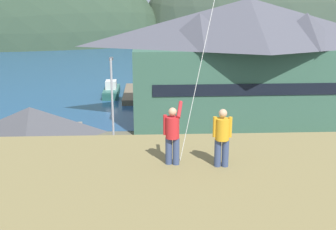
{
  "coord_description": "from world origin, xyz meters",
  "views": [
    {
      "loc": [
        -1.99,
        -20.04,
        12.0
      ],
      "look_at": [
        -0.59,
        9.0,
        4.04
      ],
      "focal_mm": 43.95,
      "sensor_mm": 36.0,
      "label": 1
    }
  ],
  "objects_px": {
    "wharf_dock": "(136,94)",
    "person_companion": "(222,136)",
    "harbor_lodge": "(247,57)",
    "storage_shed_near_lot": "(33,150)",
    "person_kite_flyer": "(172,134)",
    "parked_car_mid_row_center": "(329,204)",
    "parked_car_lone_by_shed": "(126,167)",
    "parked_car_back_row_right": "(202,161)",
    "moored_boat_wharfside": "(112,91)",
    "parking_light_pole": "(112,103)",
    "parked_car_corner_spot": "(67,220)"
  },
  "relations": [
    {
      "from": "wharf_dock",
      "to": "person_companion",
      "type": "height_order",
      "value": "person_companion"
    },
    {
      "from": "harbor_lodge",
      "to": "person_companion",
      "type": "height_order",
      "value": "harbor_lodge"
    },
    {
      "from": "storage_shed_near_lot",
      "to": "person_kite_flyer",
      "type": "bearing_deg",
      "value": -59.02
    },
    {
      "from": "wharf_dock",
      "to": "parked_car_mid_row_center",
      "type": "xyz_separation_m",
      "value": [
        11.74,
        -32.88,
        0.71
      ]
    },
    {
      "from": "storage_shed_near_lot",
      "to": "parked_car_lone_by_shed",
      "type": "height_order",
      "value": "storage_shed_near_lot"
    },
    {
      "from": "parked_car_back_row_right",
      "to": "person_kite_flyer",
      "type": "distance_m",
      "value": 17.63
    },
    {
      "from": "moored_boat_wharfside",
      "to": "parking_light_pole",
      "type": "relative_size",
      "value": 0.77
    },
    {
      "from": "parking_light_pole",
      "to": "parked_car_back_row_right",
      "type": "bearing_deg",
      "value": -27.23
    },
    {
      "from": "moored_boat_wharfside",
      "to": "parked_car_lone_by_shed",
      "type": "xyz_separation_m",
      "value": [
        3.33,
        -27.3,
        0.34
      ]
    },
    {
      "from": "parked_car_lone_by_shed",
      "to": "person_companion",
      "type": "bearing_deg",
      "value": -76.29
    },
    {
      "from": "parked_car_lone_by_shed",
      "to": "parked_car_back_row_right",
      "type": "xyz_separation_m",
      "value": [
        5.36,
        0.79,
        0.0
      ]
    },
    {
      "from": "parking_light_pole",
      "to": "person_kite_flyer",
      "type": "xyz_separation_m",
      "value": [
        3.46,
        -19.14,
        3.67
      ]
    },
    {
      "from": "storage_shed_near_lot",
      "to": "parking_light_pole",
      "type": "xyz_separation_m",
      "value": [
        4.55,
        5.79,
        1.6
      ]
    },
    {
      "from": "person_kite_flyer",
      "to": "parking_light_pole",
      "type": "bearing_deg",
      "value": 100.25
    },
    {
      "from": "person_companion",
      "to": "parked_car_back_row_right",
      "type": "bearing_deg",
      "value": 84.14
    },
    {
      "from": "wharf_dock",
      "to": "parked_car_back_row_right",
      "type": "bearing_deg",
      "value": -78.38
    },
    {
      "from": "parked_car_back_row_right",
      "to": "person_companion",
      "type": "height_order",
      "value": "person_companion"
    },
    {
      "from": "wharf_dock",
      "to": "parking_light_pole",
      "type": "relative_size",
      "value": 1.35
    },
    {
      "from": "moored_boat_wharfside",
      "to": "wharf_dock",
      "type": "bearing_deg",
      "value": -5.19
    },
    {
      "from": "person_kite_flyer",
      "to": "parked_car_back_row_right",
      "type": "bearing_deg",
      "value": 78.99
    },
    {
      "from": "harbor_lodge",
      "to": "parked_car_lone_by_shed",
      "type": "distance_m",
      "value": 20.09
    },
    {
      "from": "harbor_lodge",
      "to": "parked_car_corner_spot",
      "type": "bearing_deg",
      "value": -122.86
    },
    {
      "from": "moored_boat_wharfside",
      "to": "harbor_lodge",
      "type": "bearing_deg",
      "value": -38.49
    },
    {
      "from": "parking_light_pole",
      "to": "person_companion",
      "type": "relative_size",
      "value": 4.57
    },
    {
      "from": "parked_car_mid_row_center",
      "to": "person_companion",
      "type": "distance_m",
      "value": 14.26
    },
    {
      "from": "parked_car_lone_by_shed",
      "to": "parked_car_mid_row_center",
      "type": "xyz_separation_m",
      "value": [
        11.71,
        -5.88,
        0.0
      ]
    },
    {
      "from": "harbor_lodge",
      "to": "parked_car_back_row_right",
      "type": "distance_m",
      "value": 16.81
    },
    {
      "from": "storage_shed_near_lot",
      "to": "parking_light_pole",
      "type": "height_order",
      "value": "parking_light_pole"
    },
    {
      "from": "harbor_lodge",
      "to": "parked_car_lone_by_shed",
      "type": "relative_size",
      "value": 5.7
    },
    {
      "from": "harbor_lodge",
      "to": "moored_boat_wharfside",
      "type": "relative_size",
      "value": 4.03
    },
    {
      "from": "wharf_dock",
      "to": "parked_car_back_row_right",
      "type": "xyz_separation_m",
      "value": [
        5.39,
        -26.21,
        0.71
      ]
    },
    {
      "from": "parked_car_lone_by_shed",
      "to": "parked_car_back_row_right",
      "type": "relative_size",
      "value": 1.0
    },
    {
      "from": "harbor_lodge",
      "to": "parked_car_mid_row_center",
      "type": "distance_m",
      "value": 21.92
    },
    {
      "from": "storage_shed_near_lot",
      "to": "moored_boat_wharfside",
      "type": "relative_size",
      "value": 1.21
    },
    {
      "from": "harbor_lodge",
      "to": "parking_light_pole",
      "type": "xyz_separation_m",
      "value": [
        -12.92,
        -11.16,
        -2.02
      ]
    },
    {
      "from": "parked_car_back_row_right",
      "to": "parked_car_mid_row_center",
      "type": "height_order",
      "value": "same"
    },
    {
      "from": "parked_car_corner_spot",
      "to": "parking_light_pole",
      "type": "distance_m",
      "value": 11.86
    },
    {
      "from": "person_kite_flyer",
      "to": "person_companion",
      "type": "distance_m",
      "value": 1.45
    },
    {
      "from": "parking_light_pole",
      "to": "person_companion",
      "type": "xyz_separation_m",
      "value": [
        4.89,
        -19.39,
        3.66
      ]
    },
    {
      "from": "parked_car_back_row_right",
      "to": "parked_car_mid_row_center",
      "type": "bearing_deg",
      "value": -46.43
    },
    {
      "from": "parked_car_back_row_right",
      "to": "parked_car_corner_spot",
      "type": "bearing_deg",
      "value": -135.78
    },
    {
      "from": "moored_boat_wharfside",
      "to": "parked_car_corner_spot",
      "type": "bearing_deg",
      "value": -88.95
    },
    {
      "from": "parked_car_corner_spot",
      "to": "person_companion",
      "type": "bearing_deg",
      "value": -51.9
    },
    {
      "from": "parking_light_pole",
      "to": "person_companion",
      "type": "height_order",
      "value": "person_companion"
    },
    {
      "from": "wharf_dock",
      "to": "parked_car_corner_spot",
      "type": "bearing_deg",
      "value": -94.49
    },
    {
      "from": "parking_light_pole",
      "to": "moored_boat_wharfside",
      "type": "bearing_deg",
      "value": 95.33
    },
    {
      "from": "storage_shed_near_lot",
      "to": "person_kite_flyer",
      "type": "xyz_separation_m",
      "value": [
        8.01,
        -13.35,
        5.27
      ]
    },
    {
      "from": "parked_car_back_row_right",
      "to": "parked_car_corner_spot",
      "type": "relative_size",
      "value": 1.01
    },
    {
      "from": "moored_boat_wharfside",
      "to": "parked_car_corner_spot",
      "type": "xyz_separation_m",
      "value": [
        0.63,
        -34.35,
        0.34
      ]
    },
    {
      "from": "moored_boat_wharfside",
      "to": "person_kite_flyer",
      "type": "distance_m",
      "value": 43.33
    }
  ]
}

